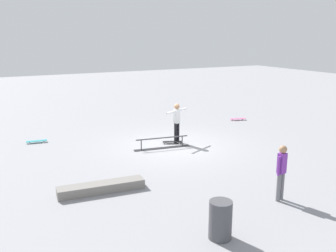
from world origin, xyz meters
TOP-DOWN VIEW (x-y plane):
  - ground_plane at (0.00, 0.00)m, footprint 60.00×60.00m
  - grind_rail at (0.57, 0.05)m, footprint 2.26×0.57m
  - skate_ledge at (3.93, 2.97)m, footprint 2.46×0.69m
  - skater_main at (-0.32, -0.39)m, footprint 1.22×0.60m
  - skateboard_main at (-0.09, -0.32)m, footprint 0.81×0.52m
  - bystander_purple_shirt at (-0.12, 5.68)m, footprint 0.35×0.22m
  - loose_skateboard_pink at (-5.10, -2.52)m, footprint 0.82×0.42m
  - loose_skateboard_teal at (4.80, -2.98)m, footprint 0.82×0.34m
  - trash_bin at (2.40, 6.52)m, footprint 0.50×0.50m

SIDE VIEW (x-z plane):
  - ground_plane at x=0.00m, z-range 0.00..0.00m
  - skateboard_main at x=-0.09m, z-range 0.03..0.12m
  - loose_skateboard_pink at x=-5.10m, z-range 0.03..0.12m
  - loose_skateboard_teal at x=4.80m, z-range 0.03..0.12m
  - skate_ledge at x=3.93m, z-range 0.00..0.26m
  - grind_rail at x=0.57m, z-range -0.03..0.41m
  - trash_bin at x=2.40m, z-range 0.00..0.86m
  - bystander_purple_shirt at x=-0.12m, z-range 0.10..1.62m
  - skater_main at x=-0.32m, z-range 0.13..1.75m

